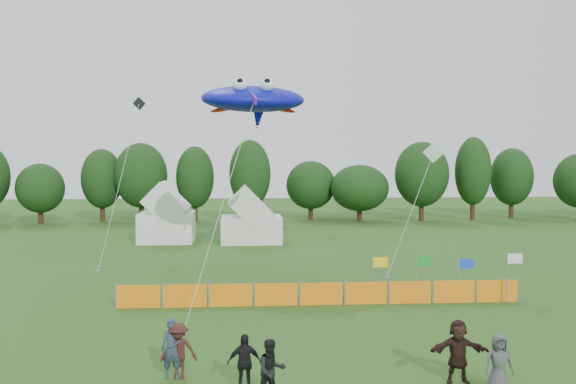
{
  "coord_description": "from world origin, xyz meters",
  "views": [
    {
      "loc": [
        -1.8,
        -18.87,
        6.63
      ],
      "look_at": [
        0.0,
        6.0,
        5.2
      ],
      "focal_mm": 40.0,
      "sensor_mm": 36.0,
      "label": 1
    }
  ],
  "objects": [
    {
      "name": "small_kite_dark",
      "position": [
        -9.28,
        22.97,
        6.27
      ],
      "size": [
        1.79,
        8.37,
        10.66
      ],
      "color": "black",
      "rests_on": "ground"
    },
    {
      "name": "tent_right",
      "position": [
        -1.08,
        29.66,
        1.65
      ],
      "size": [
        4.63,
        3.7,
        3.27
      ],
      "color": "white",
      "rests_on": "ground"
    },
    {
      "name": "spectator_d",
      "position": [
        -1.76,
        -1.2,
        0.82
      ],
      "size": [
        1.01,
        0.53,
        1.64
      ],
      "primitive_type": "imported",
      "rotation": [
        0.0,
        0.0,
        0.14
      ],
      "color": "black",
      "rests_on": "ground"
    },
    {
      "name": "treeline",
      "position": [
        1.61,
        44.93,
        4.18
      ],
      "size": [
        104.57,
        8.78,
        8.36
      ],
      "color": "#382314",
      "rests_on": "ground"
    },
    {
      "name": "spectator_f",
      "position": [
        4.48,
        -0.91,
        0.92
      ],
      "size": [
        1.74,
        0.63,
        1.85
      ],
      "primitive_type": "imported",
      "rotation": [
        0.0,
        0.0,
        -0.05
      ],
      "color": "black",
      "rests_on": "ground"
    },
    {
      "name": "spectator_b",
      "position": [
        -1.03,
        -1.99,
        0.85
      ],
      "size": [
        0.99,
        0.87,
        1.7
      ],
      "primitive_type": "imported",
      "rotation": [
        0.0,
        0.0,
        0.32
      ],
      "color": "black",
      "rests_on": "ground"
    },
    {
      "name": "stingray_kite",
      "position": [
        -1.12,
        17.22,
        9.71
      ],
      "size": [
        6.36,
        20.08,
        10.78
      ],
      "color": "#0E12CE",
      "rests_on": "ground"
    },
    {
      "name": "spectator_c",
      "position": [
        -3.68,
        0.01,
        0.84
      ],
      "size": [
        1.12,
        0.68,
        1.68
      ],
      "primitive_type": "imported",
      "rotation": [
        0.0,
        0.0,
        -0.05
      ],
      "color": "#381A16",
      "rests_on": "ground"
    },
    {
      "name": "small_kite_white",
      "position": [
        8.79,
        18.0,
        5.09
      ],
      "size": [
        4.52,
        4.34,
        7.45
      ],
      "color": "white",
      "rests_on": "ground"
    },
    {
      "name": "spectator_e",
      "position": [
        5.36,
        -1.73,
        0.83
      ],
      "size": [
        0.82,
        0.54,
        1.65
      ],
      "primitive_type": "imported",
      "rotation": [
        0.0,
        0.0,
        -0.02
      ],
      "color": "#444548",
      "rests_on": "ground"
    },
    {
      "name": "ground",
      "position": [
        0.0,
        0.0,
        0.0
      ],
      "size": [
        160.0,
        160.0,
        0.0
      ],
      "primitive_type": "plane",
      "color": "#234C16",
      "rests_on": "ground"
    },
    {
      "name": "barrier_fence",
      "position": [
        1.69,
        9.02,
        0.5
      ],
      "size": [
        17.9,
        0.06,
        1.0
      ],
      "color": "orange",
      "rests_on": "ground"
    },
    {
      "name": "flag_row",
      "position": [
        7.18,
        9.02,
        1.43
      ],
      "size": [
        6.73,
        0.61,
        2.25
      ],
      "color": "gray",
      "rests_on": "ground"
    },
    {
      "name": "spectator_a",
      "position": [
        -3.89,
        0.06,
        0.9
      ],
      "size": [
        0.7,
        0.5,
        1.8
      ],
      "primitive_type": "imported",
      "rotation": [
        0.0,
        0.0,
        -0.11
      ],
      "color": "#2D3B4C",
      "rests_on": "ground"
    },
    {
      "name": "tent_left",
      "position": [
        -7.55,
        30.64,
        1.85
      ],
      "size": [
        4.16,
        4.16,
        3.67
      ],
      "color": "white",
      "rests_on": "ground"
    }
  ]
}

